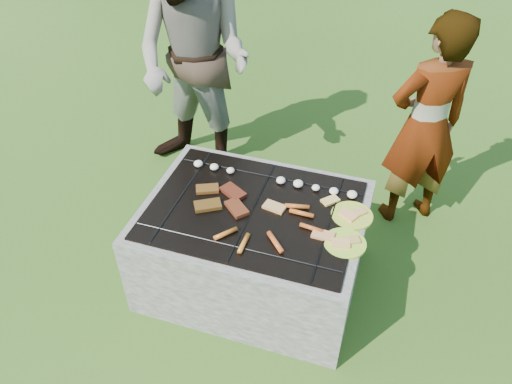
{
  "coord_description": "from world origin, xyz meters",
  "views": [
    {
      "loc": [
        0.68,
        -2.06,
        2.57
      ],
      "look_at": [
        0.0,
        0.05,
        0.7
      ],
      "focal_mm": 35.0,
      "sensor_mm": 36.0,
      "label": 1
    }
  ],
  "objects_px": {
    "plate_far": "(352,215)",
    "cook": "(425,126)",
    "bystander": "(194,61)",
    "fire_pit": "(254,248)",
    "plate_near": "(345,243)"
  },
  "relations": [
    {
      "from": "plate_far",
      "to": "bystander",
      "type": "height_order",
      "value": "bystander"
    },
    {
      "from": "plate_far",
      "to": "bystander",
      "type": "relative_size",
      "value": 0.14
    },
    {
      "from": "plate_far",
      "to": "plate_near",
      "type": "height_order",
      "value": "same"
    },
    {
      "from": "plate_far",
      "to": "cook",
      "type": "distance_m",
      "value": 0.91
    },
    {
      "from": "fire_pit",
      "to": "cook",
      "type": "height_order",
      "value": "cook"
    },
    {
      "from": "plate_far",
      "to": "plate_near",
      "type": "bearing_deg",
      "value": -90.07
    },
    {
      "from": "plate_near",
      "to": "bystander",
      "type": "bearing_deg",
      "value": 140.15
    },
    {
      "from": "plate_far",
      "to": "bystander",
      "type": "bearing_deg",
      "value": 146.51
    },
    {
      "from": "fire_pit",
      "to": "cook",
      "type": "relative_size",
      "value": 0.84
    },
    {
      "from": "fire_pit",
      "to": "cook",
      "type": "xyz_separation_m",
      "value": [
        0.89,
        0.95,
        0.49
      ]
    },
    {
      "from": "bystander",
      "to": "cook",
      "type": "bearing_deg",
      "value": 9.0
    },
    {
      "from": "fire_pit",
      "to": "plate_far",
      "type": "xyz_separation_m",
      "value": [
        0.56,
        0.12,
        0.33
      ]
    },
    {
      "from": "plate_near",
      "to": "cook",
      "type": "height_order",
      "value": "cook"
    },
    {
      "from": "bystander",
      "to": "fire_pit",
      "type": "bearing_deg",
      "value": -41.13
    },
    {
      "from": "plate_far",
      "to": "cook",
      "type": "bearing_deg",
      "value": 68.43
    }
  ]
}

